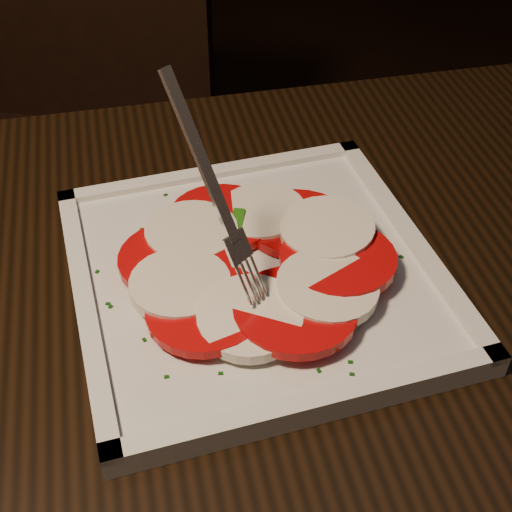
{
  "coord_description": "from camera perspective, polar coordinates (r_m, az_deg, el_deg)",
  "views": [
    {
      "loc": [
        -0.09,
        -0.09,
        1.16
      ],
      "look_at": [
        0.02,
        0.32,
        0.78
      ],
      "focal_mm": 50.0,
      "sensor_mm": 36.0,
      "label": 1
    }
  ],
  "objects": [
    {
      "name": "caprese_salad",
      "position": [
        0.57,
        0.0,
        -0.3
      ],
      "size": [
        0.25,
        0.24,
        0.03
      ],
      "color": "#B9040A",
      "rests_on": "plate"
    },
    {
      "name": "table",
      "position": [
        0.61,
        1.81,
        -14.68
      ],
      "size": [
        1.24,
        0.85,
        0.75
      ],
      "rotation": [
        0.0,
        0.0,
        -0.05
      ],
      "color": "black",
      "rests_on": "ground"
    },
    {
      "name": "plate",
      "position": [
        0.59,
        -0.0,
        -1.63
      ],
      "size": [
        0.3,
        0.3,
        0.01
      ],
      "primitive_type": "cube",
      "rotation": [
        0.0,
        0.0,
        0.03
      ],
      "color": "silver",
      "rests_on": "table"
    },
    {
      "name": "chair",
      "position": [
        1.26,
        -13.96,
        10.99
      ],
      "size": [
        0.55,
        0.55,
        0.93
      ],
      "rotation": [
        0.0,
        0.0,
        -0.41
      ],
      "color": "black",
      "rests_on": "ground"
    },
    {
      "name": "fork",
      "position": [
        0.5,
        -4.28,
        5.78
      ],
      "size": [
        0.08,
        0.09,
        0.16
      ],
      "primitive_type": null,
      "rotation": [
        0.0,
        0.0,
        0.58
      ],
      "color": "white",
      "rests_on": "caprese_salad"
    }
  ]
}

